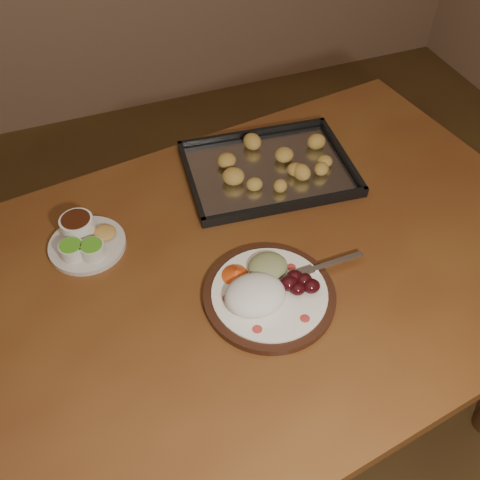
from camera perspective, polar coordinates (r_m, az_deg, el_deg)
name	(u,v)px	position (r m, az deg, el deg)	size (l,w,h in m)	color
dining_table	(232,300)	(1.20, -0.84, -6.39)	(1.61, 1.11, 0.75)	brown
dinner_plate	(266,291)	(1.07, 2.81, -5.49)	(0.35, 0.27, 0.06)	black
condiment_saucer	(84,240)	(1.20, -16.27, 0.04)	(0.17, 0.17, 0.06)	beige
baking_tray	(268,168)	(1.34, 3.01, 7.65)	(0.43, 0.33, 0.04)	black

